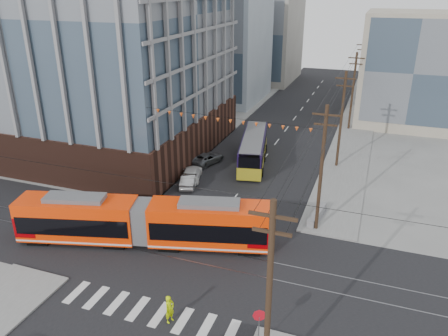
{
  "coord_description": "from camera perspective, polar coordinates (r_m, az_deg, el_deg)",
  "views": [
    {
      "loc": [
        12.17,
        -22.32,
        19.46
      ],
      "look_at": [
        -0.03,
        11.32,
        4.39
      ],
      "focal_mm": 35.0,
      "sensor_mm": 36.0,
      "label": 1
    }
  ],
  "objects": [
    {
      "name": "parked_car_grey",
      "position": [
        51.23,
        -2.2,
        1.26
      ],
      "size": [
        3.45,
        4.99,
        1.26
      ],
      "primitive_type": "imported",
      "rotation": [
        0.0,
        0.0,
        2.81
      ],
      "color": "#50555A",
      "rests_on": "ground"
    },
    {
      "name": "utility_pole_near",
      "position": [
        21.79,
        5.83,
        -17.15
      ],
      "size": [
        0.3,
        0.3,
        11.0
      ],
      "primitive_type": "cylinder",
      "color": "black",
      "rests_on": "ground"
    },
    {
      "name": "parked_car_silver",
      "position": [
        45.65,
        -4.56,
        -1.53
      ],
      "size": [
        2.46,
        4.37,
        1.36
      ],
      "primitive_type": "imported",
      "rotation": [
        0.0,
        0.0,
        3.4
      ],
      "color": "#959595",
      "rests_on": "ground"
    },
    {
      "name": "bg_bldg_ne_near",
      "position": [
        71.36,
        23.25,
        11.8
      ],
      "size": [
        14.0,
        14.0,
        16.0
      ],
      "primitive_type": "cube",
      "color": "gray",
      "rests_on": "ground"
    },
    {
      "name": "bg_bldg_nw_far",
      "position": [
        98.34,
        4.61,
        17.25
      ],
      "size": [
        16.0,
        18.0,
        20.0
      ],
      "primitive_type": "cube",
      "color": "gray",
      "rests_on": "ground"
    },
    {
      "name": "stop_sign",
      "position": [
        26.65,
        4.55,
        -20.35
      ],
      "size": [
        0.99,
        0.99,
        2.51
      ],
      "primitive_type": null,
      "rotation": [
        0.0,
        0.0,
        0.38
      ],
      "color": "red",
      "rests_on": "ground"
    },
    {
      "name": "city_bus",
      "position": [
        51.27,
        3.86,
        2.52
      ],
      "size": [
        5.04,
        12.33,
        3.41
      ],
      "primitive_type": null,
      "rotation": [
        0.0,
        0.0,
        0.21
      ],
      "color": "#1A0E33",
      "rests_on": "ground"
    },
    {
      "name": "parked_car_white",
      "position": [
        47.05,
        -4.27,
        -0.74
      ],
      "size": [
        3.15,
        5.1,
        1.38
      ],
      "primitive_type": "imported",
      "rotation": [
        0.0,
        0.0,
        3.42
      ],
      "color": "silver",
      "rests_on": "ground"
    },
    {
      "name": "office_building",
      "position": [
        57.0,
        -17.77,
        16.62
      ],
      "size": [
        30.0,
        25.0,
        28.6
      ],
      "primitive_type": "cube",
      "color": "#381E16",
      "rests_on": "ground"
    },
    {
      "name": "utility_pole_far",
      "position": [
        79.64,
        17.35,
        11.73
      ],
      "size": [
        0.3,
        0.3,
        11.0
      ],
      "primitive_type": "cylinder",
      "color": "black",
      "rests_on": "ground"
    },
    {
      "name": "ground",
      "position": [
        32.02,
        -7.11,
        -14.8
      ],
      "size": [
        160.0,
        160.0,
        0.0
      ],
      "primitive_type": "plane",
      "color": "slate"
    },
    {
      "name": "jersey_barrier",
      "position": [
        40.16,
        12.06,
        -6.04
      ],
      "size": [
        1.49,
        4.2,
        0.82
      ],
      "primitive_type": "cube",
      "rotation": [
        0.0,
        0.0,
        -0.14
      ],
      "color": "gray",
      "rests_on": "ground"
    },
    {
      "name": "streetcar",
      "position": [
        35.73,
        -10.54,
        -6.94
      ],
      "size": [
        20.26,
        8.0,
        3.9
      ],
      "primitive_type": null,
      "rotation": [
        0.0,
        0.0,
        0.26
      ],
      "color": "#FF3504",
      "rests_on": "ground"
    },
    {
      "name": "bg_bldg_nw_near",
      "position": [
        80.53,
        -1.54,
        15.37
      ],
      "size": [
        18.0,
        16.0,
        18.0
      ],
      "primitive_type": "cube",
      "color": "#8C99A5",
      "rests_on": "ground"
    },
    {
      "name": "pedestrian",
      "position": [
        28.54,
        -7.11,
        -17.82
      ],
      "size": [
        0.64,
        0.8,
        1.9
      ],
      "primitive_type": "imported",
      "rotation": [
        0.0,
        0.0,
        1.27
      ],
      "color": "#CBEE02",
      "rests_on": "ground"
    },
    {
      "name": "bg_bldg_ne_far",
      "position": [
        91.37,
        24.05,
        13.1
      ],
      "size": [
        16.0,
        16.0,
        14.0
      ],
      "primitive_type": "cube",
      "color": "#8C99A5",
      "rests_on": "ground"
    }
  ]
}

